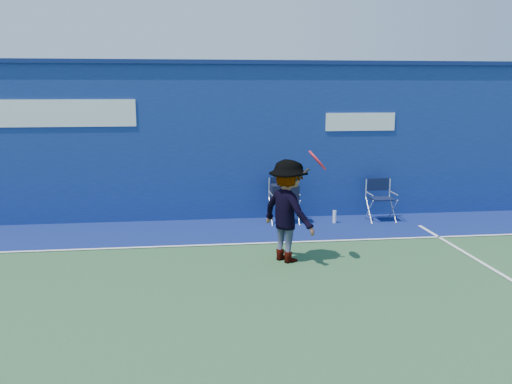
{
  "coord_description": "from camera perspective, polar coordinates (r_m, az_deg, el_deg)",
  "views": [
    {
      "loc": [
        0.23,
        -5.43,
        2.56
      ],
      "look_at": [
        1.22,
        2.6,
        1.0
      ],
      "focal_mm": 38.0,
      "sensor_mm": 36.0,
      "label": 1
    }
  ],
  "objects": [
    {
      "name": "ground",
      "position": [
        6.01,
        -8.85,
        -14.44
      ],
      "size": [
        80.0,
        80.0,
        0.0
      ],
      "primitive_type": "plane",
      "color": "#2D5430",
      "rests_on": "ground"
    },
    {
      "name": "stadium_wall",
      "position": [
        10.68,
        -8.31,
        5.37
      ],
      "size": [
        24.0,
        0.5,
        3.08
      ],
      "color": "navy",
      "rests_on": "ground"
    },
    {
      "name": "out_of_bounds_strip",
      "position": [
        9.87,
        -8.17,
        -4.21
      ],
      "size": [
        24.0,
        1.8,
        0.01
      ],
      "primitive_type": "cube",
      "color": "navy",
      "rests_on": "ground"
    },
    {
      "name": "court_lines",
      "position": [
        6.55,
        -8.7,
        -12.11
      ],
      "size": [
        24.0,
        12.0,
        0.01
      ],
      "color": "white",
      "rests_on": "out_of_bounds_strip"
    },
    {
      "name": "directors_chair_left",
      "position": [
        10.38,
        2.98,
        -1.27
      ],
      "size": [
        0.52,
        0.48,
        0.88
      ],
      "color": "silver",
      "rests_on": "ground"
    },
    {
      "name": "directors_chair_right",
      "position": [
        10.85,
        12.99,
        -1.64
      ],
      "size": [
        0.49,
        0.44,
        0.81
      ],
      "color": "silver",
      "rests_on": "ground"
    },
    {
      "name": "water_bottle",
      "position": [
        10.51,
        8.27,
        -2.61
      ],
      "size": [
        0.07,
        0.07,
        0.25
      ],
      "primitive_type": "cylinder",
      "color": "white",
      "rests_on": "ground"
    },
    {
      "name": "tennis_player",
      "position": [
        8.04,
        3.41,
        -1.97
      ],
      "size": [
        1.06,
        1.14,
        1.68
      ],
      "color": "#EA4738",
      "rests_on": "ground"
    }
  ]
}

